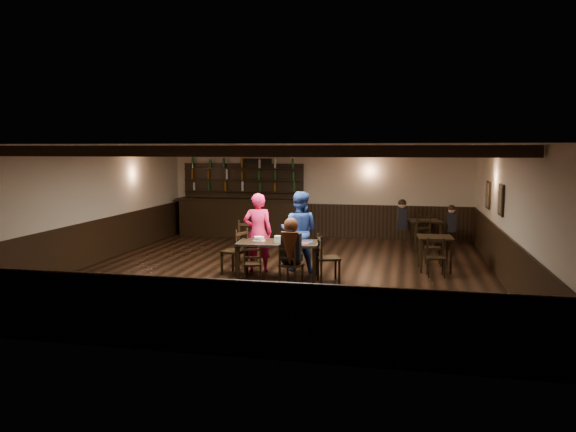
% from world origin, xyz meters
% --- Properties ---
extents(ground, '(10.00, 10.00, 0.00)m').
position_xyz_m(ground, '(0.00, 0.00, 0.00)').
color(ground, black).
rests_on(ground, ground).
extents(room_shell, '(9.02, 10.02, 2.71)m').
position_xyz_m(room_shell, '(0.01, 0.04, 1.75)').
color(room_shell, beige).
rests_on(room_shell, ground).
extents(dining_table, '(1.71, 0.94, 0.75)m').
position_xyz_m(dining_table, '(0.03, -0.57, 0.68)').
color(dining_table, black).
rests_on(dining_table, ground).
extents(chair_near_left, '(0.43, 0.42, 0.77)m').
position_xyz_m(chair_near_left, '(-0.35, -1.17, 0.45)').
color(chair_near_left, black).
rests_on(chair_near_left, ground).
extents(chair_near_right, '(0.48, 0.46, 0.82)m').
position_xyz_m(chair_near_right, '(0.41, -1.27, 0.48)').
color(chair_near_right, black).
rests_on(chair_near_right, ground).
extents(chair_end_left, '(0.56, 0.57, 0.98)m').
position_xyz_m(chair_end_left, '(-0.87, -0.46, 0.57)').
color(chair_end_left, black).
rests_on(chair_end_left, ground).
extents(chair_end_right, '(0.54, 0.56, 0.95)m').
position_xyz_m(chair_end_right, '(1.01, -0.70, 0.56)').
color(chair_end_right, black).
rests_on(chair_end_right, ground).
extents(chair_far_pushed, '(0.53, 0.51, 1.01)m').
position_xyz_m(chair_far_pushed, '(-0.96, 0.60, 0.59)').
color(chair_far_pushed, black).
rests_on(chair_far_pushed, ground).
extents(woman_pink, '(0.70, 0.54, 1.70)m').
position_xyz_m(woman_pink, '(-0.53, -0.09, 0.85)').
color(woman_pink, '#DC2971').
rests_on(woman_pink, ground).
extents(man_blue, '(0.88, 0.70, 1.73)m').
position_xyz_m(man_blue, '(0.32, 0.19, 0.87)').
color(man_blue, navy).
rests_on(man_blue, ground).
extents(seated_person, '(0.37, 0.55, 0.90)m').
position_xyz_m(seated_person, '(0.43, -1.22, 0.87)').
color(seated_person, black).
rests_on(seated_person, ground).
extents(cake, '(0.27, 0.27, 0.09)m').
position_xyz_m(cake, '(-0.39, -0.51, 0.79)').
color(cake, white).
rests_on(cake, dining_table).
extents(plate_stack_a, '(0.15, 0.15, 0.14)m').
position_xyz_m(plate_stack_a, '(0.04, -0.66, 0.82)').
color(plate_stack_a, white).
rests_on(plate_stack_a, dining_table).
extents(plate_stack_b, '(0.15, 0.15, 0.17)m').
position_xyz_m(plate_stack_b, '(0.27, -0.52, 0.84)').
color(plate_stack_b, white).
rests_on(plate_stack_b, dining_table).
extents(tea_light, '(0.05, 0.05, 0.06)m').
position_xyz_m(tea_light, '(0.07, -0.43, 0.78)').
color(tea_light, '#A5A8AD').
rests_on(tea_light, dining_table).
extents(salt_shaker, '(0.03, 0.03, 0.09)m').
position_xyz_m(salt_shaker, '(0.36, -0.66, 0.80)').
color(salt_shaker, silver).
rests_on(salt_shaker, dining_table).
extents(pepper_shaker, '(0.03, 0.03, 0.09)m').
position_xyz_m(pepper_shaker, '(0.52, -0.61, 0.80)').
color(pepper_shaker, '#A5A8AD').
rests_on(pepper_shaker, dining_table).
extents(drink_glass, '(0.07, 0.07, 0.11)m').
position_xyz_m(drink_glass, '(0.28, -0.43, 0.81)').
color(drink_glass, silver).
rests_on(drink_glass, dining_table).
extents(menu_red, '(0.34, 0.25, 0.00)m').
position_xyz_m(menu_red, '(0.51, -0.64, 0.75)').
color(menu_red, maroon).
rests_on(menu_red, dining_table).
extents(menu_blue, '(0.35, 0.26, 0.00)m').
position_xyz_m(menu_blue, '(0.55, -0.43, 0.75)').
color(menu_blue, navy).
rests_on(menu_blue, dining_table).
extents(bar_counter, '(3.95, 0.70, 2.20)m').
position_xyz_m(bar_counter, '(-2.33, 4.72, 0.73)').
color(bar_counter, black).
rests_on(bar_counter, ground).
extents(back_table_a, '(0.78, 0.78, 0.75)m').
position_xyz_m(back_table_a, '(3.20, 0.84, 0.64)').
color(back_table_a, black).
rests_on(back_table_a, ground).
extents(back_table_b, '(0.97, 0.97, 0.75)m').
position_xyz_m(back_table_b, '(3.06, 3.68, 0.65)').
color(back_table_b, black).
rests_on(back_table_b, ground).
extents(bg_patron_left, '(0.27, 0.41, 0.81)m').
position_xyz_m(bg_patron_left, '(2.46, 3.91, 0.87)').
color(bg_patron_left, black).
rests_on(bg_patron_left, ground).
extents(bg_patron_right, '(0.23, 0.35, 0.70)m').
position_xyz_m(bg_patron_right, '(3.75, 3.69, 0.82)').
color(bg_patron_right, black).
rests_on(bg_patron_right, ground).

